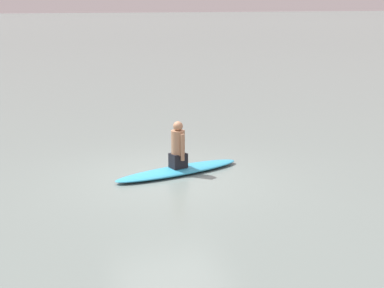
# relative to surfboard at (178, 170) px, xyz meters

# --- Properties ---
(ground_plane) EXTENTS (400.00, 400.00, 0.00)m
(ground_plane) POSITION_rel_surfboard_xyz_m (0.22, -0.27, -0.07)
(ground_plane) COLOR slate
(surfboard) EXTENTS (1.16, 3.12, 0.13)m
(surfboard) POSITION_rel_surfboard_xyz_m (0.00, 0.00, 0.00)
(surfboard) COLOR #339EC6
(surfboard) RESTS_ON ground
(person_paddler) EXTENTS (0.46, 0.38, 1.03)m
(person_paddler) POSITION_rel_surfboard_xyz_m (0.00, 0.00, 0.54)
(person_paddler) COLOR black
(person_paddler) RESTS_ON surfboard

